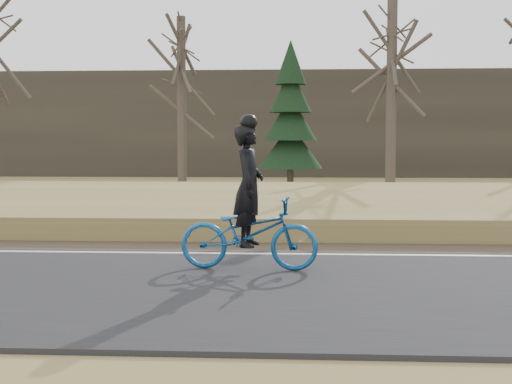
{
  "coord_description": "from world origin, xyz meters",
  "views": [
    {
      "loc": [
        -3.76,
        -11.83,
        1.96
      ],
      "look_at": [
        -4.51,
        0.5,
        1.1
      ],
      "focal_mm": 50.0,
      "sensor_mm": 36.0,
      "label": 1
    }
  ],
  "objects": [
    {
      "name": "embankment",
      "position": [
        0.0,
        4.2,
        0.22
      ],
      "size": [
        120.0,
        5.0,
        0.44
      ],
      "primitive_type": "cube",
      "color": "#95864C",
      "rests_on": "ground"
    },
    {
      "name": "conifer",
      "position": [
        -4.12,
        16.89,
        2.86
      ],
      "size": [
        2.6,
        2.6,
        6.05
      ],
      "color": "brown",
      "rests_on": "ground"
    },
    {
      "name": "treeline_backdrop",
      "position": [
        0.0,
        30.0,
        3.0
      ],
      "size": [
        120.0,
        4.0,
        6.0
      ],
      "primitive_type": "cube",
      "color": "#383328",
      "rests_on": "ground"
    },
    {
      "name": "ballast",
      "position": [
        0.0,
        8.0,
        0.23
      ],
      "size": [
        120.0,
        3.0,
        0.45
      ],
      "primitive_type": "cube",
      "color": "slate",
      "rests_on": "ground"
    },
    {
      "name": "cyclist",
      "position": [
        -4.51,
        -1.28,
        0.79
      ],
      "size": [
        2.13,
        0.91,
        2.32
      ],
      "rotation": [
        0.0,
        0.0,
        1.48
      ],
      "color": "#134F89",
      "rests_on": "road"
    },
    {
      "name": "shoulder",
      "position": [
        0.0,
        1.2,
        0.02
      ],
      "size": [
        120.0,
        1.6,
        0.04
      ],
      "primitive_type": "cube",
      "color": "#473A2B",
      "rests_on": "ground"
    },
    {
      "name": "bare_tree_near_left",
      "position": [
        -0.57,
        13.34,
        3.52
      ],
      "size": [
        0.36,
        0.36,
        7.03
      ],
      "primitive_type": "cylinder",
      "color": "brown",
      "rests_on": "ground"
    },
    {
      "name": "railroad",
      "position": [
        0.0,
        8.0,
        0.53
      ],
      "size": [
        120.0,
        2.4,
        0.29
      ],
      "color": "black",
      "rests_on": "ballast"
    },
    {
      "name": "bare_tree_left",
      "position": [
        -8.52,
        16.88,
        3.5
      ],
      "size": [
        0.36,
        0.36,
        7.01
      ],
      "primitive_type": "cylinder",
      "color": "brown",
      "rests_on": "ground"
    }
  ]
}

